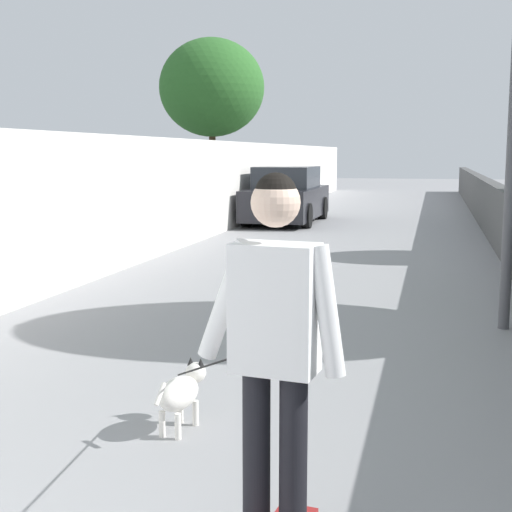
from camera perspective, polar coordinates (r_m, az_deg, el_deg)
The scene contains 7 objects.
ground_plane at distance 15.20m, azimuth 6.85°, elevation 0.99°, with size 80.00×80.00×0.00m, color gray.
wall_left at distance 13.95m, azimuth -7.36°, elevation 4.86°, with size 48.00×0.30×2.19m, color silver.
fence_right at distance 13.10m, azimuth 19.82°, elevation 2.08°, with size 48.00×0.30×1.21m, color #4C4C4C.
tree_left_far at distance 21.02m, azimuth -3.55°, elevation 13.27°, with size 3.02×3.02×5.16m.
person_skateboarder at distance 3.22m, azimuth 1.54°, elevation -6.15°, with size 0.26×0.72×1.73m.
dog at distance 5.02m, azimuth -5.98°, elevation -10.72°, with size 1.73×1.12×1.06m.
car_near at distance 19.65m, azimuth 2.48°, elevation 4.77°, with size 4.30×1.80×1.54m.
Camera 1 is at (-0.97, -1.87, 1.90)m, focal length 50.00 mm.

